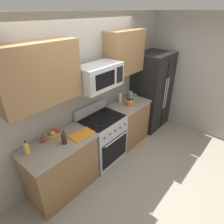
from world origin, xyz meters
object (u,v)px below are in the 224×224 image
Objects in this scene: bottle_soy at (64,138)px; bottle_oil at (27,148)px; range_oven at (102,139)px; refrigerator at (151,91)px; bottle_vinegar at (120,97)px; prep_bowl at (134,96)px; cutting_board at (82,134)px; fruit_basket at (54,134)px; microwave at (99,76)px; apple_loose at (43,140)px; utensil_crock at (130,102)px.

bottle_soy is 1.11× the size of bottle_oil.
range_oven is 0.61× the size of refrigerator.
bottle_vinegar is 1.70× the size of prep_bowl.
range_oven is 4.38× the size of bottle_vinegar.
cutting_board is at bearing -177.83° from refrigerator.
refrigerator reaches higher than prep_bowl.
refrigerator is 2.58m from fruit_basket.
microwave reaches higher than bottle_oil.
range_oven is at bearing -167.80° from bottle_vinegar.
bottle_vinegar is at bearing 12.20° from range_oven.
fruit_basket is 3.65× the size of apple_loose.
fruit_basket is 1.81× the size of prep_bowl.
range_oven is 1.21m from microwave.
range_oven is 0.93m from bottle_vinegar.
bottle_oil is 2.47m from prep_bowl.
refrigerator is 8.17× the size of bottle_soy.
utensil_crock is at bearing -176.72° from refrigerator.
cutting_board is at bearing -43.43° from fruit_basket.
range_oven reaches higher than cutting_board.
bottle_soy is 2.02m from prep_bowl.
microwave is 5.23× the size of prep_bowl.
range_oven is 3.27× the size of utensil_crock.
apple_loose is at bearing 175.64° from refrigerator.
refrigerator is 5.38× the size of utensil_crock.
apple_loose is (-1.05, 0.19, 0.47)m from range_oven.
bottle_soy reaches higher than bottle_oil.
fruit_basket reaches higher than prep_bowl.
bottle_oil is (-1.31, 0.11, -0.68)m from microwave.
microwave is 3.49× the size of bottle_soy.
bottle_oil is 1.35× the size of prep_bowl.
apple_loose reaches higher than prep_bowl.
fruit_basket is 1.20× the size of bottle_soy.
fruit_basket is at bearing 169.77° from microwave.
apple_loose is at bearing 170.97° from microwave.
microwave is at bearing 13.11° from cutting_board.
refrigerator reaches higher than fruit_basket.
apple_loose is 0.57m from cutting_board.
microwave is 10.56× the size of apple_loose.
bottle_vinegar reaches higher than apple_loose.
bottle_oil is at bearing 175.30° from microwave.
refrigerator reaches higher than bottle_oil.
utensil_crock reaches higher than bottle_soy.
cutting_board is at bearing -17.48° from bottle_oil.
utensil_crock is 1.31m from cutting_board.
bottle_soy reaches higher than apple_loose.
range_oven is 4.97× the size of bottle_soy.
bottle_soy is at bearing -173.77° from microwave.
bottle_soy is 1.50× the size of prep_bowl.
cutting_board is at bearing -169.49° from range_oven.
microwave reaches higher than bottle_soy.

